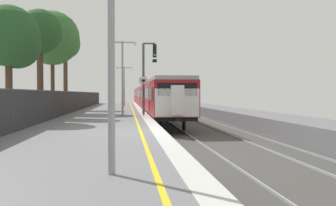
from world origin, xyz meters
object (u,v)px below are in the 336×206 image
Objects in this scene: platform_lamp_mid at (122,71)px; background_tree_back at (11,39)px; platform_lamp_near at (111,16)px; background_tree_centre at (65,46)px; speed_limit_sign at (143,91)px; platform_lamp_far at (124,83)px; background_tree_left at (51,39)px; background_tree_right at (38,34)px; commuter_train_at_platform at (148,96)px; signal_gantry at (147,70)px.

background_tree_back is at bearing -140.77° from platform_lamp_mid.
platform_lamp_near is 0.64× the size of background_tree_centre.
speed_limit_sign is at bearing -59.76° from background_tree_centre.
background_tree_left reaches higher than platform_lamp_far.
background_tree_right is at bearing 84.15° from background_tree_back.
commuter_train_at_platform is 27.51m from platform_lamp_mid.
background_tree_left reaches higher than commuter_train_at_platform.
background_tree_right reaches higher than background_tree_back.
platform_lamp_far is at bearing 90.00° from platform_lamp_near.
signal_gantry is at bearing -84.50° from platform_lamp_far.
background_tree_centre is (-5.73, 11.79, 3.14)m from platform_lamp_mid.
background_tree_left is at bearing -112.47° from commuter_train_at_platform.
platform_lamp_mid is at bearing 90.00° from platform_lamp_near.
speed_limit_sign is 8.14m from background_tree_right.
platform_lamp_far is (-1.46, 21.09, 1.15)m from speed_limit_sign.
speed_limit_sign is (-1.85, -27.79, 0.50)m from commuter_train_at_platform.
background_tree_centre is 16.92m from background_tree_back.
background_tree_right is at bearing -164.63° from signal_gantry.
background_tree_left is at bearing 138.84° from platform_lamp_mid.
platform_lamp_near is 16.76m from background_tree_back.
platform_lamp_near is 20.55m from platform_lamp_mid.
platform_lamp_far is (-3.30, -6.70, 1.65)m from commuter_train_at_platform.
background_tree_centre reaches higher than platform_lamp_mid.
platform_lamp_far is (-1.81, 18.81, -0.45)m from signal_gantry.
background_tree_right is at bearing -88.38° from background_tree_left.
commuter_train_at_platform is at bearing 86.66° from signal_gantry.
speed_limit_sign is 0.38× the size of background_tree_right.
speed_limit_sign is at bearing -37.76° from background_tree_left.
background_tree_back reaches higher than signal_gantry.
signal_gantry is at bearing 85.35° from platform_lamp_near.
signal_gantry is 0.65× the size of background_tree_left.
commuter_train_at_platform is 29.34m from background_tree_right.
signal_gantry reaches higher than speed_limit_sign.
signal_gantry reaches higher than platform_lamp_far.
platform_lamp_near is 1.05× the size of platform_lamp_far.
signal_gantry is at bearing 40.30° from background_tree_back.
commuter_train_at_platform is at bearing 86.05° from platform_lamp_near.
platform_lamp_far is 16.79m from background_tree_left.
platform_lamp_mid is 13.48m from background_tree_centre.
background_tree_left reaches higher than background_tree_centre.
speed_limit_sign is 0.57× the size of platform_lamp_far.
platform_lamp_far reaches higher than speed_limit_sign.
platform_lamp_near is at bearing -93.95° from commuter_train_at_platform.
signal_gantry is 2.80m from speed_limit_sign.
background_tree_left is at bearing 88.15° from background_tree_back.
background_tree_right reaches higher than signal_gantry.
background_tree_centre reaches higher than platform_lamp_far.
platform_lamp_far is 26.38m from background_tree_back.
background_tree_left is (-7.31, 5.66, 4.26)m from speed_limit_sign.
background_tree_centre is 12.14m from background_tree_right.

